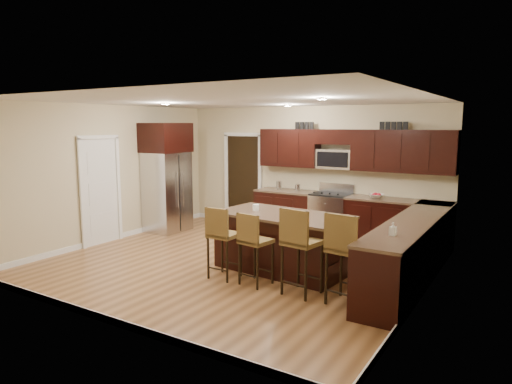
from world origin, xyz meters
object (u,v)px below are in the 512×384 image
Objects in this scene: stool_extra at (345,248)px; stool_left at (222,234)px; stool_mid at (253,241)px; stool_right at (299,242)px; refrigerator at (167,176)px; island at (282,244)px; range at (331,216)px.

stool_left is at bearing -171.98° from stool_extra.
stool_right reaches higher than stool_mid.
refrigerator reaches higher than stool_mid.
stool_mid is at bearing -172.46° from stool_right.
stool_left reaches higher than island.
stool_left is at bearing -33.98° from refrigerator.
refrigerator is (-3.43, 1.93, 0.54)m from stool_mid.
refrigerator reaches higher than stool_extra.
refrigerator is at bearing 166.23° from stool_extra.
stool_right is (0.86, -3.21, 0.28)m from range.
range is at bearing 83.23° from stool_left.
stool_mid is 3.97m from refrigerator.
island is at bearing 138.20° from stool_right.
range is at bearing 98.78° from island.
range is at bearing 20.99° from refrigerator.
stool_mid is (0.13, -3.20, 0.19)m from range.
stool_extra reaches higher than island.
refrigerator is 5.21m from stool_extra.
stool_mid is 0.45× the size of refrigerator.
range reaches higher than stool_left.
stool_mid is 0.88× the size of stool_right.
stool_left is at bearing -171.04° from stool_mid.
stool_mid is at bearing -172.16° from stool_extra.
range reaches higher than island.
stool_left is 3.50m from refrigerator.
range is at bearing 113.28° from stool_right.
stool_left is at bearing -172.07° from stool_right.
stool_extra reaches higher than stool_left.
island is (0.15, -2.36, -0.04)m from range.
stool_mid is 0.88× the size of stool_extra.
island is at bearing -86.34° from range.
stool_left is (-0.58, -0.85, 0.26)m from island.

